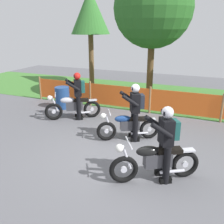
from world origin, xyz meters
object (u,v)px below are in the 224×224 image
object	(u,v)px
oil_drum	(62,98)
motorcycle_third	(155,161)
motorcycle_trailing	(73,107)
rider_lead	(135,109)
rider_third	(166,140)
motorcycle_lead	(128,126)
rider_trailing	(78,93)

from	to	relation	value
oil_drum	motorcycle_third	bearing A→B (deg)	-37.61
motorcycle_trailing	rider_lead	size ratio (longest dim) A/B	1.02
motorcycle_third	rider_third	world-z (taller)	rider_third
motorcycle_lead	motorcycle_third	world-z (taller)	motorcycle_third
motorcycle_lead	motorcycle_trailing	xyz separation A→B (m)	(-2.43, 0.92, 0.03)
motorcycle_trailing	oil_drum	size ratio (longest dim) A/B	1.96
rider_third	oil_drum	world-z (taller)	rider_third
motorcycle_third	rider_lead	world-z (taller)	rider_lead
rider_third	motorcycle_lead	bearing A→B (deg)	-80.74
rider_trailing	motorcycle_trailing	bearing A→B (deg)	0.51
rider_lead	rider_trailing	bearing A→B (deg)	-50.29
motorcycle_lead	rider_trailing	xyz separation A→B (m)	(-2.25, 1.04, 0.52)
motorcycle_lead	oil_drum	distance (m)	3.94
rider_trailing	rider_lead	bearing A→B (deg)	124.57
motorcycle_third	oil_drum	distance (m)	5.93
rider_third	rider_trailing	bearing A→B (deg)	-67.70
rider_lead	rider_trailing	distance (m)	2.60
rider_lead	oil_drum	world-z (taller)	rider_lead
motorcycle_third	rider_lead	size ratio (longest dim) A/B	1.06
motorcycle_lead	oil_drum	xyz separation A→B (m)	(-3.47, 1.86, 0.01)
rider_third	oil_drum	bearing A→B (deg)	-67.09
motorcycle_trailing	oil_drum	world-z (taller)	motorcycle_trailing
rider_third	rider_lead	bearing A→B (deg)	-86.14
motorcycle_third	rider_lead	distance (m)	2.18
rider_lead	motorcycle_lead	bearing A→B (deg)	0.51
oil_drum	rider_lead	bearing A→B (deg)	-25.77
rider_trailing	oil_drum	distance (m)	1.56
motorcycle_lead	rider_trailing	bearing A→B (deg)	-53.96
rider_lead	rider_trailing	world-z (taller)	same
rider_lead	rider_trailing	size ratio (longest dim) A/B	1.00
rider_third	motorcycle_trailing	bearing A→B (deg)	-65.13
motorcycle_lead	motorcycle_trailing	world-z (taller)	motorcycle_trailing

